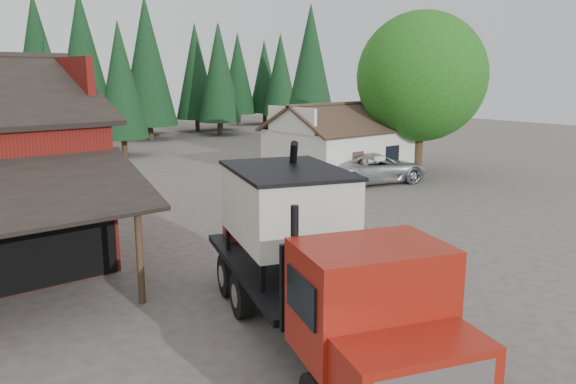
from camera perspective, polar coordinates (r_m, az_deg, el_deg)
ground at (r=18.25m, az=4.72°, el=-8.75°), size 120.00×120.00×0.00m
farmhouse at (r=35.77m, az=5.29°, el=4.30°), size 8.60×6.42×4.65m
deciduous_tree at (r=36.46m, az=13.42°, el=10.87°), size 8.00×8.00×10.20m
conifer_backdrop at (r=55.87m, az=-26.84°, el=4.13°), size 76.00×16.00×16.00m
near_pine_b at (r=45.85m, az=-16.66°, el=10.86°), size 3.96×3.96×10.40m
near_pine_c at (r=51.09m, az=2.30°, el=12.54°), size 4.84×4.84×12.40m
feed_truck at (r=13.34m, az=2.47°, el=-6.66°), size 6.12×10.70×4.69m
silver_car at (r=33.71m, az=8.64°, el=2.46°), size 7.19×4.64×1.84m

